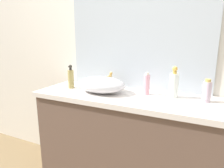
{
  "coord_description": "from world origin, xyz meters",
  "views": [
    {
      "loc": [
        0.59,
        -0.96,
        1.32
      ],
      "look_at": [
        -0.06,
        0.42,
        0.96
      ],
      "focal_mm": 32.11,
      "sensor_mm": 36.0,
      "label": 1
    }
  ],
  "objects_px": {
    "perfume_bottle": "(147,84)",
    "sink_basin": "(101,85)",
    "lotion_bottle": "(207,91)",
    "spray_can": "(71,78)",
    "soap_dispenser": "(174,84)"
  },
  "relations": [
    {
      "from": "perfume_bottle",
      "to": "sink_basin",
      "type": "bearing_deg",
      "value": -166.36
    },
    {
      "from": "sink_basin",
      "to": "lotion_bottle",
      "type": "height_order",
      "value": "lotion_bottle"
    },
    {
      "from": "soap_dispenser",
      "to": "perfume_bottle",
      "type": "bearing_deg",
      "value": -175.19
    },
    {
      "from": "soap_dispenser",
      "to": "perfume_bottle",
      "type": "height_order",
      "value": "soap_dispenser"
    },
    {
      "from": "soap_dispenser",
      "to": "lotion_bottle",
      "type": "relative_size",
      "value": 1.44
    },
    {
      "from": "lotion_bottle",
      "to": "perfume_bottle",
      "type": "relative_size",
      "value": 0.92
    },
    {
      "from": "sink_basin",
      "to": "perfume_bottle",
      "type": "bearing_deg",
      "value": 13.64
    },
    {
      "from": "sink_basin",
      "to": "perfume_bottle",
      "type": "xyz_separation_m",
      "value": [
        0.35,
        0.09,
        0.02
      ]
    },
    {
      "from": "soap_dispenser",
      "to": "spray_can",
      "type": "relative_size",
      "value": 1.13
    },
    {
      "from": "soap_dispenser",
      "to": "lotion_bottle",
      "type": "distance_m",
      "value": 0.22
    },
    {
      "from": "spray_can",
      "to": "lotion_bottle",
      "type": "bearing_deg",
      "value": 4.11
    },
    {
      "from": "lotion_bottle",
      "to": "sink_basin",
      "type": "bearing_deg",
      "value": -173.6
    },
    {
      "from": "sink_basin",
      "to": "lotion_bottle",
      "type": "distance_m",
      "value": 0.78
    },
    {
      "from": "soap_dispenser",
      "to": "spray_can",
      "type": "distance_m",
      "value": 0.86
    },
    {
      "from": "sink_basin",
      "to": "perfume_bottle",
      "type": "height_order",
      "value": "perfume_bottle"
    }
  ]
}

